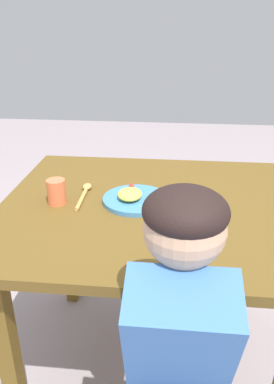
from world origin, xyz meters
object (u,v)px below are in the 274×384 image
Objects in this scene: spoon at (84,193)px; drinking_cup at (56,192)px; plate at (134,198)px; fork at (179,204)px.

drinking_cup is (-0.08, -0.08, 0.03)m from spoon.
spoon is 2.39× the size of drinking_cup.
plate reaches higher than fork.
spoon is at bearing 61.76° from fork.
spoon is (-0.34, 0.05, 0.01)m from fork.
drinking_cup reaches higher than spoon.
plate is 0.15m from fork.
drinking_cup is at bearing 133.73° from spoon.
spoon is at bearing 167.93° from plate.
fork is at bearing -99.72° from spoon.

